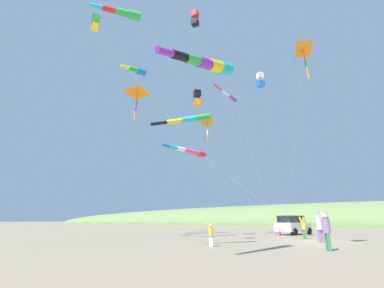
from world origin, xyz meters
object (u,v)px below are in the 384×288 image
(kite_delta_red_high_left, at_px, (207,122))
(kite_box_green_low_center, at_px, (260,80))
(cooler_box, at_px, (278,233))
(person_child_green_jacket, at_px, (304,227))
(person_bystander_far, at_px, (320,226))
(kite_delta_purple_drifting, at_px, (137,93))
(kite_windsock_orange_high_right, at_px, (123,13))
(person_adult_flyer, at_px, (326,228))
(kite_windsock_yellow_midlevel, at_px, (208,64))
(kite_box_blue_topmost, at_px, (96,23))
(kite_windsock_teal_far_right, at_px, (190,119))
(parked_car, at_px, (293,225))
(kite_box_white_trailing, at_px, (197,99))
(kite_windsock_small_distant, at_px, (229,96))
(kite_windsock_black_fish_shape, at_px, (190,151))
(person_child_grey_jacket, at_px, (211,233))
(kite_box_checkered_midright, at_px, (195,19))
(kite_delta_rainbow_low_near, at_px, (303,51))
(kite_windsock_long_streamer_right, at_px, (137,71))

(kite_delta_red_high_left, distance_m, kite_box_green_low_center, 6.54)
(cooler_box, distance_m, person_child_green_jacket, 5.01)
(person_bystander_far, distance_m, kite_delta_purple_drifting, 19.89)
(kite_delta_purple_drifting, bearing_deg, person_bystander_far, 101.08)
(kite_windsock_orange_high_right, bearing_deg, person_adult_flyer, 92.70)
(kite_windsock_yellow_midlevel, distance_m, kite_delta_red_high_left, 14.49)
(kite_box_blue_topmost, relative_size, kite_box_green_low_center, 1.28)
(kite_windsock_teal_far_right, xyz_separation_m, kite_box_blue_topmost, (1.73, -8.22, 9.67))
(cooler_box, height_order, person_adult_flyer, person_adult_flyer)
(parked_car, height_order, kite_box_white_trailing, kite_box_white_trailing)
(kite_windsock_small_distant, distance_m, kite_box_green_low_center, 8.04)
(kite_box_blue_topmost, height_order, kite_windsock_black_fish_shape, kite_box_blue_topmost)
(kite_windsock_small_distant, height_order, kite_box_green_low_center, kite_windsock_small_distant)
(person_child_grey_jacket, height_order, kite_windsock_orange_high_right, kite_windsock_orange_high_right)
(parked_car, relative_size, person_adult_flyer, 2.47)
(kite_windsock_teal_far_right, height_order, kite_windsock_small_distant, kite_windsock_small_distant)
(kite_windsock_orange_high_right, bearing_deg, person_child_green_jacket, 125.16)
(person_bystander_far, height_order, kite_box_blue_topmost, kite_box_blue_topmost)
(person_child_grey_jacket, xyz_separation_m, kite_delta_purple_drifting, (-3.58, -10.41, 13.05))
(person_child_green_jacket, relative_size, kite_windsock_small_distant, 0.11)
(kite_windsock_black_fish_shape, bearing_deg, kite_box_blue_topmost, -23.58)
(kite_windsock_yellow_midlevel, distance_m, kite_box_checkered_midright, 18.27)
(cooler_box, relative_size, person_child_green_jacket, 0.37)
(kite_delta_rainbow_low_near, bearing_deg, parked_car, -159.58)
(person_child_grey_jacket, relative_size, kite_windsock_yellow_midlevel, 0.09)
(person_child_green_jacket, xyz_separation_m, kite_delta_red_high_left, (1.66, -7.72, 9.93))
(cooler_box, height_order, kite_windsock_yellow_midlevel, kite_windsock_yellow_midlevel)
(kite_windsock_teal_far_right, bearing_deg, kite_windsock_small_distant, -164.42)
(person_adult_flyer, xyz_separation_m, person_child_grey_jacket, (1.26, -5.72, -0.30))
(kite_windsock_black_fish_shape, bearing_deg, person_bystander_far, 96.31)
(cooler_box, height_order, kite_box_checkered_midright, kite_box_checkered_midright)
(person_adult_flyer, bearing_deg, kite_delta_rainbow_low_near, -171.99)
(kite_delta_rainbow_low_near, bearing_deg, kite_delta_purple_drifting, -95.20)
(kite_delta_red_high_left, bearing_deg, person_adult_flyer, 57.96)
(parked_car, distance_m, person_bystander_far, 10.04)
(kite_delta_red_high_left, height_order, kite_windsock_long_streamer_right, kite_windsock_long_streamer_right)
(kite_windsock_yellow_midlevel, distance_m, kite_delta_rainbow_low_near, 7.92)
(cooler_box, distance_m, kite_delta_red_high_left, 12.77)
(kite_windsock_yellow_midlevel, xyz_separation_m, kite_windsock_black_fish_shape, (-9.81, -7.71, -0.88))
(kite_delta_red_high_left, xyz_separation_m, kite_windsock_black_fish_shape, (2.40, -0.37, -3.51))
(kite_windsock_long_streamer_right, bearing_deg, kite_windsock_orange_high_right, 32.62)
(kite_windsock_long_streamer_right, relative_size, kite_delta_rainbow_low_near, 1.61)
(kite_box_blue_topmost, bearing_deg, kite_box_green_low_center, 134.03)
(person_bystander_far, bearing_deg, kite_delta_rainbow_low_near, 13.09)
(kite_windsock_teal_far_right, bearing_deg, person_bystander_far, 146.16)
(person_child_grey_jacket, height_order, person_bystander_far, person_bystander_far)
(kite_windsock_yellow_midlevel, distance_m, kite_delta_purple_drifting, 16.19)
(kite_windsock_small_distant, bearing_deg, kite_windsock_black_fish_shape, -7.22)
(person_child_grey_jacket, height_order, kite_delta_red_high_left, kite_delta_red_high_left)
(kite_windsock_small_distant, bearing_deg, person_adult_flyer, 42.68)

